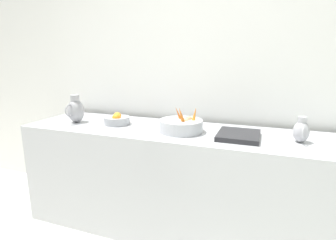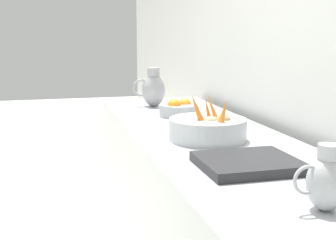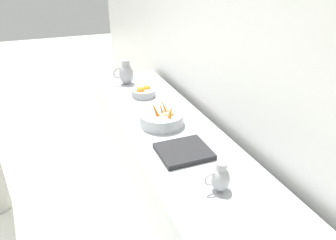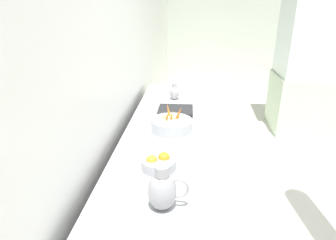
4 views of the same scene
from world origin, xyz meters
The scene contains 9 objects.
ground_plane centered at (0.00, 0.00, 0.00)m, with size 16.10×16.10×0.00m, color beige.
tile_wall_left centered at (-1.95, 0.57, 1.50)m, with size 0.10×9.09×3.00m, color white.
prep_counter centered at (-1.49, 0.07, 0.45)m, with size 0.70×2.84×0.90m, color #ADAFB5.
vegetable_colander centered at (-1.45, 0.02, 0.95)m, with size 0.35×0.35×0.22m.
orange_bowl centered at (-1.49, -0.60, 0.94)m, with size 0.23×0.23×0.11m.
metal_pitcher_tall centered at (-1.43, -0.99, 1.02)m, with size 0.21×0.15×0.25m.
metal_pitcher_short centered at (-1.47, 0.89, 0.99)m, with size 0.16×0.11×0.18m.
counter_sink_basin centered at (-1.44, 0.47, 0.92)m, with size 0.34×0.30×0.04m, color #232326.
glass_block_booth centered at (0.73, 2.31, 1.08)m, with size 1.49×1.03×2.18m.
Camera 4 is at (-1.31, -2.21, 1.88)m, focal length 30.87 mm.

